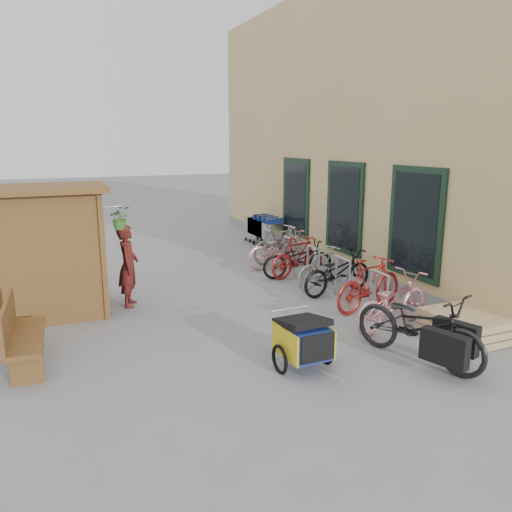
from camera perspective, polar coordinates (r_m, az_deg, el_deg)
name	(u,v)px	position (r m, az deg, el deg)	size (l,w,h in m)	color
ground	(264,335)	(8.44, 0.94, -9.06)	(80.00, 80.00, 0.00)	gray
building	(408,129)	(15.16, 17.01, 13.69)	(6.07, 13.00, 7.00)	tan
kiosk	(41,234)	(9.73, -23.34, 2.36)	(2.49, 1.65, 2.40)	brown
bike_rack	(313,261)	(11.33, 6.56, -0.62)	(0.05, 5.35, 0.86)	#A5A8AD
pallet_stack	(465,326)	(8.97, 22.80, -7.34)	(1.00, 1.20, 0.40)	tan
bench	(19,333)	(7.92, -25.42, -7.99)	(0.55, 1.59, 0.99)	brown
shopping_carts	(262,227)	(15.48, 0.70, 3.33)	(0.54, 1.82, 0.97)	silver
child_trailer	(303,338)	(7.19, 5.44, -9.36)	(0.82, 1.37, 0.80)	#1B3599
cargo_bike	(420,327)	(7.69, 18.25, -7.70)	(1.33, 2.20, 1.09)	black
person_kiosk	(128,266)	(10.00, -14.40, -1.09)	(0.59, 0.39, 1.61)	maroon
bike_0	(392,301)	(8.91, 15.29, -5.03)	(0.64, 1.84, 0.97)	pink
bike_1	(370,284)	(9.73, 12.85, -3.16)	(0.49, 1.72, 1.04)	maroon
bike_2	(338,272)	(10.67, 9.30, -1.83)	(0.62, 1.79, 0.94)	black
bike_3	(322,267)	(11.07, 7.60, -1.26)	(0.44, 1.54, 0.93)	#99999D
bike_4	(298,259)	(11.82, 4.78, -0.32)	(0.60, 1.73, 0.91)	black
bike_5	(298,257)	(11.88, 4.83, -0.09)	(0.46, 1.62, 0.97)	maroon
bike_6	(280,249)	(12.71, 2.81, 0.82)	(0.65, 1.86, 0.98)	pink
bike_7	(279,244)	(13.24, 2.69, 1.41)	(0.48, 1.70, 1.02)	#99999D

